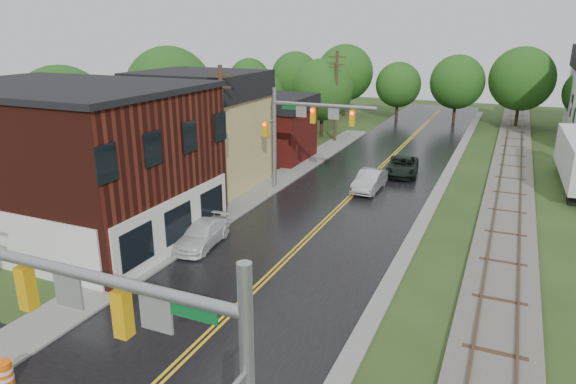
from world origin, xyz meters
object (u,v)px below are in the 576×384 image
Objects in this scene: brick_building at (68,161)px; traffic_signal_near at (155,345)px; utility_pole_c at (336,95)px; pickup_white at (202,234)px; utility_pole_b at (223,136)px; construction_barrel at (5,374)px; tree_left_b at (170,93)px; traffic_signal_far at (303,122)px; sedan_silver at (370,181)px; suv_dark at (403,166)px; tree_left_e at (323,91)px; tree_left_a at (64,116)px; tree_left_c at (254,98)px.

brick_building reaches higher than traffic_signal_near.
utility_pole_c is 28.19m from pickup_white.
utility_pole_b is (-10.27, 20.00, -0.25)m from traffic_signal_near.
utility_pole_b is 1.00× the size of utility_pole_c.
pickup_white is at bearing 91.67° from construction_barrel.
brick_building is at bearing -72.39° from tree_left_b.
traffic_signal_far is 6.43m from sedan_silver.
sedan_silver is at bearing -111.44° from suv_dark.
tree_left_e is at bearing 57.26° from tree_left_b.
suv_dark is 1.14× the size of pickup_white.
sedan_silver is (-1.30, -5.09, 0.04)m from suv_dark.
brick_building is 2.89× the size of suv_dark.
traffic_signal_far is 19.65m from tree_left_e.
tree_left_a reaches higher than pickup_white.
brick_building is 17.80m from tree_left_b.
utility_pole_b and utility_pole_c have the same top height.
traffic_signal_far is 0.82× the size of utility_pole_b.
traffic_signal_near and traffic_signal_far have the same top height.
tree_left_e is 16.45m from suv_dark.
utility_pole_b is 11.23m from sedan_silver.
traffic_signal_near is 0.82× the size of utility_pole_c.
construction_barrel is (2.35, -40.00, -4.28)m from utility_pole_c.
tree_left_b is 2.24× the size of pickup_white.
suv_dark is (5.57, 7.33, -4.29)m from traffic_signal_far.
tree_left_a reaches higher than traffic_signal_far.
utility_pole_b is at bearing -85.10° from tree_left_e.
tree_left_e is at bearing 121.43° from sedan_silver.
tree_left_a is 9.81× the size of construction_barrel.
suv_dark is at bearing 63.32° from pickup_white.
pickup_white is at bearing -85.89° from utility_pole_c.
brick_building is 9.03m from utility_pole_b.
tree_left_a is 1.13× the size of tree_left_c.
tree_left_b reaches higher than traffic_signal_far.
sedan_silver is 1.02× the size of pickup_white.
tree_left_a is at bearing -120.55° from utility_pole_c.
tree_left_e is at bearing 105.68° from traffic_signal_near.
suv_dark is at bearing -47.37° from utility_pole_c.
traffic_signal_near is at bearing -62.81° from utility_pole_b.
utility_pole_b is (-3.33, -5.00, -0.25)m from traffic_signal_far.
traffic_signal_near is (15.96, -13.00, 0.82)m from brick_building.
tree_left_a is (-23.32, 19.90, 0.15)m from traffic_signal_near.
tree_left_e is at bearing 91.88° from pickup_white.
tree_left_c is at bearing 145.32° from sedan_silver.
tree_left_c is at bearing -129.81° from tree_left_e.
traffic_signal_far reaches higher than pickup_white.
traffic_signal_near is at bearing -14.18° from construction_barrel.
pickup_white is at bearing -50.31° from tree_left_b.
traffic_signal_far is 1.67× the size of sedan_silver.
utility_pole_b is at bearing -68.51° from tree_left_c.
tree_left_c reaches higher than traffic_signal_far.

